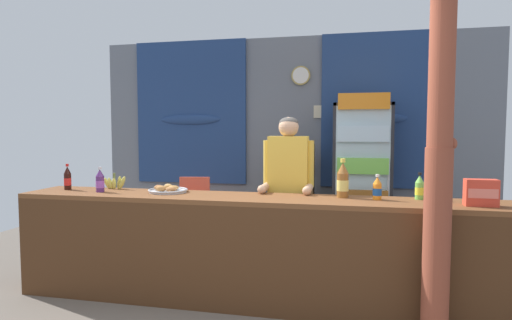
{
  "coord_description": "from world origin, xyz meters",
  "views": [
    {
      "loc": [
        0.84,
        -2.94,
        1.49
      ],
      "look_at": [
        -0.02,
        1.0,
        1.22
      ],
      "focal_mm": 29.45,
      "sensor_mm": 36.0,
      "label": 1
    }
  ],
  "objects": [
    {
      "name": "shopkeeper",
      "position": [
        0.3,
        0.98,
        1.02
      ],
      "size": [
        0.48,
        0.42,
        1.63
      ],
      "color": "#28282D",
      "rests_on": "ground"
    },
    {
      "name": "soda_bottle_cola",
      "position": [
        -1.78,
        0.58,
        1.04
      ],
      "size": [
        0.07,
        0.07,
        0.25
      ],
      "color": "black",
      "rests_on": "stall_counter"
    },
    {
      "name": "pastry_tray",
      "position": [
        -0.77,
        0.63,
        0.95
      ],
      "size": [
        0.36,
        0.36,
        0.07
      ],
      "color": "#BCBCC1",
      "rests_on": "stall_counter"
    },
    {
      "name": "soda_bottle_grape_soda",
      "position": [
        -1.39,
        0.52,
        1.03
      ],
      "size": [
        0.08,
        0.08,
        0.23
      ],
      "color": "#56286B",
      "rests_on": "stall_counter"
    },
    {
      "name": "stall_counter",
      "position": [
        0.11,
        0.41,
        0.58
      ],
      "size": [
        4.33,
        0.55,
        0.93
      ],
      "color": "brown",
      "rests_on": "ground"
    },
    {
      "name": "snack_box_crackers",
      "position": [
        1.82,
        0.47,
        1.03
      ],
      "size": [
        0.23,
        0.11,
        0.2
      ],
      "color": "#E5422D",
      "rests_on": "stall_counter"
    },
    {
      "name": "soda_bottle_lime_soda",
      "position": [
        1.42,
        0.69,
        1.03
      ],
      "size": [
        0.07,
        0.07,
        0.22
      ],
      "color": "#75C64C",
      "rests_on": "stall_counter"
    },
    {
      "name": "soda_bottle_orange_soda",
      "position": [
        1.08,
        0.6,
        1.02
      ],
      "size": [
        0.07,
        0.07,
        0.21
      ],
      "color": "orange",
      "rests_on": "stall_counter"
    },
    {
      "name": "banana_bunch",
      "position": [
        -1.36,
        0.73,
        0.99
      ],
      "size": [
        0.27,
        0.06,
        0.16
      ],
      "color": "#CCC14C",
      "rests_on": "stall_counter"
    },
    {
      "name": "drink_fridge",
      "position": [
        1.03,
        2.69,
        1.07
      ],
      "size": [
        0.74,
        0.62,
        1.96
      ],
      "color": "#232328",
      "rests_on": "ground"
    },
    {
      "name": "bottle_shelf_rack",
      "position": [
        0.16,
        2.85,
        0.68
      ],
      "size": [
        0.48,
        0.28,
        1.31
      ],
      "color": "brown",
      "rests_on": "ground"
    },
    {
      "name": "timber_post",
      "position": [
        1.45,
        0.12,
        1.32
      ],
      "size": [
        0.21,
        0.18,
        2.76
      ],
      "color": "brown",
      "rests_on": "ground"
    },
    {
      "name": "plastic_lawn_chair",
      "position": [
        -1.19,
        2.39,
        0.49
      ],
      "size": [
        0.51,
        0.51,
        0.86
      ],
      "color": "#E5563D",
      "rests_on": "ground"
    },
    {
      "name": "back_wall_curtained",
      "position": [
        -0.03,
        3.24,
        1.48
      ],
      "size": [
        5.78,
        0.22,
        2.86
      ],
      "color": "slate",
      "rests_on": "ground"
    },
    {
      "name": "soda_bottle_iced_tea",
      "position": [
        0.81,
        0.66,
        1.07
      ],
      "size": [
        0.1,
        0.1,
        0.33
      ],
      "color": "brown",
      "rests_on": "stall_counter"
    },
    {
      "name": "ground_plane",
      "position": [
        0.0,
        1.28,
        0.0
      ],
      "size": [
        8.31,
        8.31,
        0.0
      ],
      "primitive_type": "plane",
      "color": "#665B51"
    }
  ]
}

